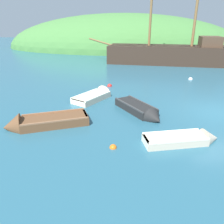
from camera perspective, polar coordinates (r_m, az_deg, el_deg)
name	(u,v)px	position (r m, az deg, el deg)	size (l,w,h in m)	color
ground_plane	(219,113)	(13.77, 25.70, -0.16)	(120.00, 120.00, 0.00)	#285B70
shore_hill	(122,48)	(45.36, 2.53, 16.02)	(44.63, 22.92, 12.55)	#477F3D
sailing_ship	(172,57)	(28.56, 15.08, 13.41)	(17.70, 4.87, 10.97)	#38281E
rowboat_outer_left	(41,123)	(11.30, -17.59, -2.78)	(4.08, 2.80, 1.22)	brown
rowboat_far	(97,96)	(14.86, -3.86, 4.01)	(2.51, 3.43, 1.17)	beige
rowboat_near_dock	(186,140)	(9.88, 18.29, -6.85)	(3.34, 1.82, 0.90)	beige
rowboat_portside	(141,111)	(12.35, 7.29, 0.24)	(2.94, 3.40, 0.98)	black
buoy_red	(110,86)	(17.66, -0.61, 6.60)	(0.39, 0.39, 0.39)	red
buoy_orange	(113,148)	(9.06, 0.28, -9.12)	(0.29, 0.29, 0.29)	orange
buoy_white	(190,79)	(20.99, 19.39, 7.85)	(0.37, 0.37, 0.37)	white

